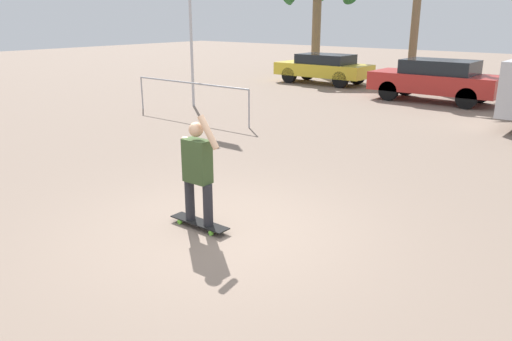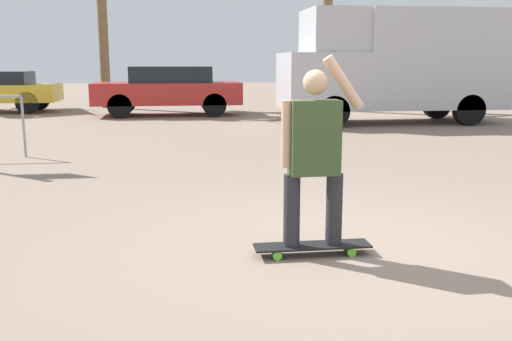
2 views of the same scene
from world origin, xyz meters
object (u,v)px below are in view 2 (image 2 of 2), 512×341
(camper_van, at_px, (396,62))
(parked_car_red, at_px, (168,89))
(person_skateboarder, at_px, (314,149))
(skateboard, at_px, (312,246))

(camper_van, distance_m, parked_car_red, 6.79)
(person_skateboarder, xyz_separation_m, camper_van, (4.70, 10.22, 0.69))
(camper_van, bearing_deg, parked_car_red, 153.68)
(skateboard, distance_m, person_skateboarder, 0.85)
(person_skateboarder, height_order, camper_van, camper_van)
(camper_van, bearing_deg, skateboard, -114.70)
(person_skateboarder, relative_size, camper_van, 0.27)
(person_skateboarder, bearing_deg, parked_car_red, 95.81)
(parked_car_red, bearing_deg, skateboard, -84.19)
(skateboard, relative_size, camper_van, 0.17)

